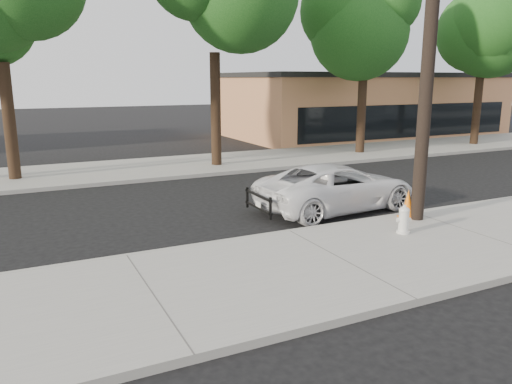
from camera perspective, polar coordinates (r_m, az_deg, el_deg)
ground at (r=14.26m, az=-0.42°, el=-2.73°), size 120.00×120.00×0.00m
near_sidewalk at (r=10.71m, az=9.68°, el=-7.86°), size 90.00×4.40×0.15m
far_sidewalk at (r=22.04m, az=-10.04°, el=2.84°), size 90.00×5.00×0.15m
curb_near at (r=12.46m, az=3.78°, el=-4.72°), size 90.00×0.12×0.16m
building_main at (r=35.92m, az=11.81°, el=9.66°), size 18.00×10.00×4.00m
utility_pole at (r=13.62m, az=19.23°, el=15.82°), size 1.40×0.34×9.00m
tree_b at (r=20.58m, az=-26.93°, el=18.00°), size 4.34×4.20×8.45m
tree_c at (r=21.84m, az=-4.12°, el=20.92°), size 4.96×4.80×9.55m
tree_d at (r=26.09m, az=12.97°, el=18.11°), size 4.50×4.35×8.75m
tree_e at (r=31.57m, az=25.19°, el=16.89°), size 4.80×4.65×9.25m
police_cruiser at (r=14.96m, az=9.23°, el=0.57°), size 5.15×2.70×1.38m
fire_hydrant at (r=12.63m, az=16.52°, el=-3.13°), size 0.36×0.32×0.66m
traffic_cone at (r=14.03m, az=16.97°, el=-1.33°), size 0.50×0.50×0.79m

